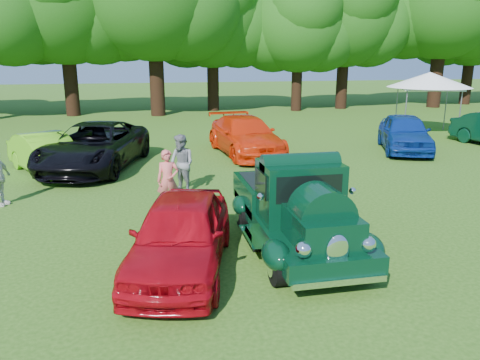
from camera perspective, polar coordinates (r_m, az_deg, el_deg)
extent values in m
plane|color=#274D12|center=(9.30, 5.19, -9.10)|extent=(120.00, 120.00, 0.00)
cylinder|color=black|center=(8.05, 4.60, -10.27)|extent=(0.21, 0.72, 0.72)
cylinder|color=black|center=(8.61, 15.10, -9.02)|extent=(0.21, 0.72, 0.72)
cylinder|color=black|center=(10.54, 0.40, -3.99)|extent=(0.21, 0.72, 0.72)
cylinder|color=black|center=(10.97, 8.68, -3.38)|extent=(0.21, 0.72, 0.72)
cube|color=black|center=(9.50, 6.85, -5.33)|extent=(1.67, 4.37, 0.33)
cube|color=black|center=(8.21, 9.83, -5.87)|extent=(1.07, 1.41, 0.60)
cube|color=black|center=(9.16, 7.24, -1.37)|extent=(1.52, 1.12, 1.17)
cube|color=black|center=(8.62, 8.43, -1.05)|extent=(1.26, 0.06, 0.51)
cube|color=black|center=(10.62, 4.64, -1.52)|extent=(1.67, 1.99, 0.56)
cube|color=black|center=(10.55, 4.67, -0.10)|extent=(1.44, 1.75, 0.05)
ellipsoid|color=black|center=(7.96, 4.43, -9.09)|extent=(0.48, 0.83, 0.48)
ellipsoid|color=black|center=(8.55, 15.36, -7.87)|extent=(0.48, 0.83, 0.48)
ellipsoid|color=black|center=(10.47, 0.09, -3.10)|extent=(0.37, 0.70, 0.41)
ellipsoid|color=black|center=(10.94, 9.00, -2.49)|extent=(0.37, 0.70, 0.41)
ellipsoid|color=white|center=(7.64, 11.80, -8.56)|extent=(0.39, 0.12, 0.58)
sphere|color=white|center=(7.48, 7.74, -8.39)|extent=(0.27, 0.27, 0.27)
sphere|color=white|center=(7.89, 15.28, -7.53)|extent=(0.27, 0.27, 0.27)
cube|color=white|center=(7.70, 12.05, -12.03)|extent=(1.57, 0.11, 0.11)
cube|color=white|center=(11.65, 3.23, -1.98)|extent=(1.57, 0.11, 0.11)
imported|color=#9F0610|center=(8.52, -7.22, -6.52)|extent=(2.53, 4.27, 1.36)
imported|color=#57AD17|center=(16.69, -22.45, 3.01)|extent=(3.19, 4.08, 1.30)
imported|color=black|center=(16.74, -17.34, 3.96)|extent=(4.01, 6.10, 1.56)
imported|color=red|center=(18.36, 0.67, 5.41)|extent=(2.55, 5.21, 1.46)
imported|color=navy|center=(20.12, 19.42, 5.46)|extent=(3.23, 4.73, 1.49)
imported|color=#D75B58|center=(11.80, -8.77, -0.02)|extent=(0.58, 0.40, 1.53)
imported|color=slate|center=(13.25, -7.15, 1.97)|extent=(0.97, 1.02, 1.65)
cube|color=white|center=(25.05, 22.01, 10.34)|extent=(3.48, 3.48, 0.11)
cone|color=white|center=(25.03, 22.10, 11.26)|extent=(5.11, 5.11, 0.72)
cylinder|color=slate|center=(23.71, 19.51, 7.61)|extent=(0.05, 0.05, 2.17)
cylinder|color=slate|center=(26.09, 18.53, 8.29)|extent=(0.05, 0.05, 2.17)
cylinder|color=slate|center=(24.29, 25.20, 7.20)|extent=(0.05, 0.05, 2.17)
cylinder|color=slate|center=(26.62, 23.76, 7.92)|extent=(0.05, 0.05, 2.17)
cylinder|color=black|center=(32.13, -19.94, 11.25)|extent=(0.87, 0.87, 4.35)
cylinder|color=black|center=(30.78, -10.11, 12.03)|extent=(0.92, 0.92, 4.62)
cylinder|color=black|center=(33.19, -3.31, 11.88)|extent=(0.80, 0.80, 3.98)
sphere|color=#1D4D10|center=(33.26, -3.43, 19.70)|extent=(7.27, 7.27, 7.27)
cylinder|color=black|center=(33.29, 6.92, 11.46)|extent=(0.72, 0.72, 3.58)
sphere|color=#1D4D10|center=(33.30, 7.15, 18.49)|extent=(6.55, 6.55, 6.55)
cylinder|color=black|center=(35.19, 12.33, 11.76)|extent=(0.80, 0.80, 4.01)
sphere|color=#1D4D10|center=(35.25, 12.77, 19.19)|extent=(7.32, 7.32, 7.32)
cylinder|color=black|center=(38.13, 22.80, 11.74)|extent=(0.95, 0.95, 4.74)
cylinder|color=black|center=(41.60, 25.94, 11.10)|extent=(0.81, 0.81, 4.04)
sphere|color=#1D4D10|center=(41.66, 26.69, 17.39)|extent=(7.38, 7.38, 7.38)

